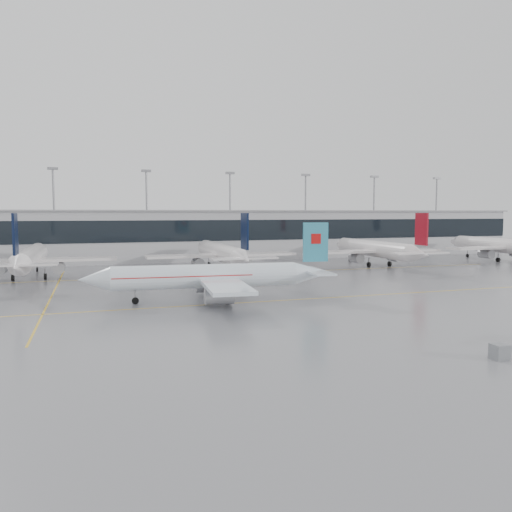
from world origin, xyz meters
name	(u,v)px	position (x,y,z in m)	size (l,w,h in m)	color
ground	(284,300)	(0.00, 0.00, 0.00)	(320.00, 320.00, 0.00)	gray
taxi_line_main	(284,300)	(0.00, 0.00, 0.01)	(120.00, 0.25, 0.01)	gold
taxi_line_north	(227,274)	(0.00, 30.00, 0.01)	(120.00, 0.25, 0.01)	gold
taxi_line_cross	(52,294)	(-30.00, 15.00, 0.01)	(0.25, 60.00, 0.01)	gold
terminal	(194,236)	(0.00, 62.00, 6.00)	(180.00, 15.00, 12.00)	#A9A9AD
terminal_glass	(200,231)	(0.00, 54.45, 7.50)	(180.00, 0.20, 5.00)	black
terminal_roof	(194,211)	(0.00, 62.00, 12.20)	(182.00, 16.00, 0.40)	gray
light_masts	(190,207)	(0.00, 68.00, 13.34)	(156.40, 1.00, 22.60)	gray
air_canada_jet	(216,277)	(-8.79, 2.42, 3.27)	(34.06, 26.66, 10.41)	white
parked_jet_b	(29,258)	(-35.00, 33.69, 3.71)	(29.64, 36.96, 11.72)	white
parked_jet_c	(222,253)	(0.00, 33.69, 3.71)	(29.64, 36.96, 11.72)	white
parked_jet_d	(377,249)	(35.00, 33.69, 3.71)	(29.64, 36.96, 11.72)	white
parked_jet_e	(503,246)	(70.00, 33.69, 3.71)	(29.64, 36.96, 11.72)	white
gse_unit	(500,352)	(6.67, -30.69, 0.63)	(1.25, 1.16, 1.25)	slate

